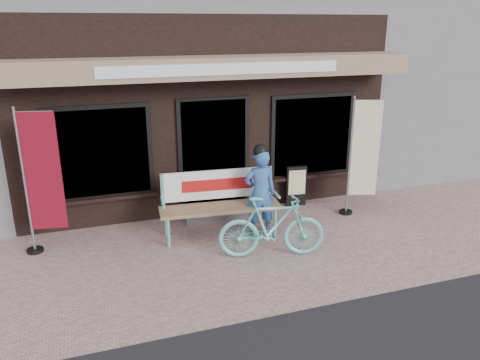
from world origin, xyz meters
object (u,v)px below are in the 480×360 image
object	(u,v)px
nobori_cream	(362,155)
menu_stand	(296,186)
bench	(219,198)
bicycle	(272,227)
nobori_red	(41,180)
person	(260,191)

from	to	relation	value
nobori_cream	menu_stand	size ratio (longest dim) A/B	2.77
bench	bicycle	bearing A→B (deg)	-58.85
nobori_red	menu_stand	bearing A→B (deg)	16.93
bicycle	nobori_cream	xyz separation A→B (m)	(2.22, 1.08, 0.66)
bench	person	world-z (taller)	person
bench	nobori_red	bearing A→B (deg)	-179.33
person	bicycle	bearing A→B (deg)	-92.62
nobori_red	menu_stand	xyz separation A→B (m)	(4.54, 0.54, -0.78)
nobori_cream	bench	bearing A→B (deg)	-162.42
bench	nobori_red	distance (m)	2.81
nobori_red	menu_stand	world-z (taller)	nobori_red
nobori_red	nobori_cream	bearing A→B (deg)	7.92
person	nobori_cream	distance (m)	2.15
nobori_red	nobori_cream	xyz separation A→B (m)	(5.49, -0.21, -0.04)
bench	nobori_cream	world-z (taller)	nobori_cream
nobori_cream	menu_stand	world-z (taller)	nobori_cream
bicycle	person	bearing A→B (deg)	5.07
person	nobori_cream	xyz separation A→B (m)	(2.10, 0.26, 0.37)
bench	nobori_cream	xyz separation A→B (m)	(2.74, 0.01, 0.51)
bicycle	bench	bearing A→B (deg)	39.26
bicycle	menu_stand	world-z (taller)	bicycle
bench	nobori_red	world-z (taller)	nobori_red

